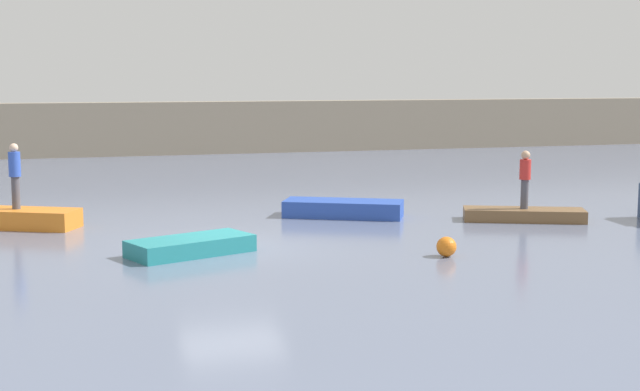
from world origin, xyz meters
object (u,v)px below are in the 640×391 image
Objects in this scene: rowboat_teal at (191,246)px; person_red_shirt at (525,176)px; person_blue_shirt at (15,172)px; rowboat_brown at (524,215)px; mooring_buoy at (446,247)px; rowboat_blue at (343,209)px; rowboat_orange at (17,218)px.

rowboat_teal is 1.72× the size of person_red_shirt.
person_red_shirt is (13.94, -2.76, -0.23)m from person_blue_shirt.
mooring_buoy is (-4.23, -4.13, 0.06)m from rowboat_brown.
rowboat_blue reaches higher than rowboat_teal.
rowboat_orange is at bearing -157.74° from rowboat_blue.
person_red_shirt is (4.76, -2.13, 1.05)m from rowboat_blue.
rowboat_teal is at bearing -113.20° from rowboat_blue.
person_red_shirt reaches higher than rowboat_blue.
rowboat_blue is at bearing 155.87° from person_red_shirt.
rowboat_brown is 1.90× the size of person_blue_shirt.
rowboat_brown is 5.91m from mooring_buoy.
rowboat_brown is 7.32× the size of mooring_buoy.
person_blue_shirt is (-4.08, 5.01, 1.32)m from rowboat_teal.
rowboat_orange is 6.46m from rowboat_teal.
person_red_shirt is at bearing 44.32° from mooring_buoy.
mooring_buoy is (9.72, -6.89, -0.03)m from rowboat_orange.
person_red_shirt is 3.58× the size of mooring_buoy.
rowboat_blue is 7.43× the size of mooring_buoy.
rowboat_orange is at bearing -169.04° from rowboat_brown.
rowboat_orange is 14.25m from person_red_shirt.
rowboat_teal is at bearing -167.17° from person_red_shirt.
rowboat_brown is (4.76, -2.13, -0.07)m from rowboat_blue.
rowboat_teal is at bearing -145.01° from rowboat_brown.
rowboat_teal is 1.60× the size of person_blue_shirt.
mooring_buoy reaches higher than rowboat_brown.
rowboat_blue reaches higher than rowboat_brown.
rowboat_orange is 1.17× the size of rowboat_teal.
person_blue_shirt is 11.98m from mooring_buoy.
person_blue_shirt is at bearing 168.80° from person_red_shirt.
person_red_shirt is (9.87, 2.25, 1.09)m from rowboat_teal.
rowboat_blue is 1.92× the size of person_blue_shirt.
rowboat_blue is at bearing 94.89° from mooring_buoy.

